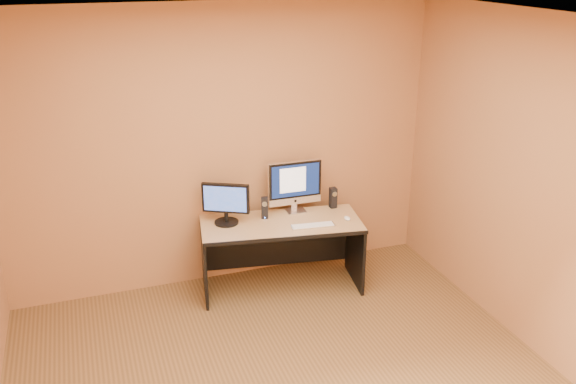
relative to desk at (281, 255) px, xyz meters
name	(u,v)px	position (x,y,z in m)	size (l,w,h in m)	color
walls	(300,239)	(-0.42, -1.58, 0.96)	(4.00, 4.00, 2.60)	#9B673E
ceiling	(301,26)	(-0.42, -1.58, 2.26)	(4.00, 4.00, 0.00)	white
desk	(281,255)	(0.00, 0.00, 0.00)	(1.46, 0.64, 0.67)	tan
imac	(296,187)	(0.21, 0.20, 0.59)	(0.52, 0.19, 0.50)	silver
second_monitor	(226,204)	(-0.47, 0.15, 0.53)	(0.44, 0.22, 0.38)	black
speaker_left	(265,208)	(-0.11, 0.15, 0.44)	(0.06, 0.07, 0.20)	black
speaker_right	(333,198)	(0.59, 0.17, 0.44)	(0.06, 0.07, 0.20)	black
keyboard	(313,226)	(0.24, -0.17, 0.35)	(0.39, 0.11, 0.02)	silver
mouse	(347,218)	(0.59, -0.15, 0.35)	(0.05, 0.09, 0.03)	white
cable_a	(298,209)	(0.26, 0.24, 0.34)	(0.01, 0.01, 0.20)	black
cable_b	(297,207)	(0.26, 0.28, 0.34)	(0.01, 0.01, 0.16)	black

